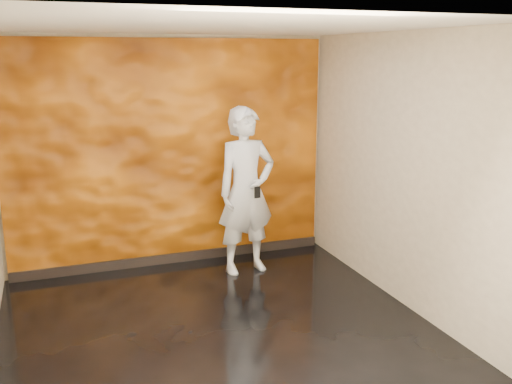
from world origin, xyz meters
name	(u,v)px	position (x,y,z in m)	size (l,w,h in m)	color
room	(216,187)	(0.00, 0.00, 1.40)	(4.02, 4.02, 2.81)	black
feature_wall	(171,154)	(0.00, 1.96, 1.38)	(3.90, 0.06, 2.75)	orange
baseboard	(175,258)	(0.00, 1.92, 0.06)	(3.90, 0.04, 0.12)	black
man	(246,191)	(0.76, 1.36, 0.99)	(0.73, 0.48, 1.99)	#ACB0BD
phone	(257,192)	(0.80, 1.08, 1.04)	(0.07, 0.01, 0.13)	black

